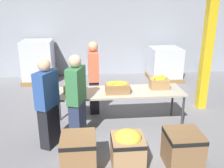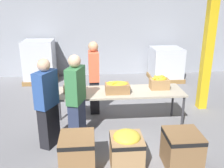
% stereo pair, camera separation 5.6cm
% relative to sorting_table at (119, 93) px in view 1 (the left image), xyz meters
% --- Properties ---
extents(ground_plane, '(30.00, 30.00, 0.00)m').
position_rel_sorting_table_xyz_m(ground_plane, '(0.00, 0.00, -0.74)').
color(ground_plane, gray).
extents(wall_back, '(16.00, 0.08, 4.00)m').
position_rel_sorting_table_xyz_m(wall_back, '(0.00, 3.99, 1.26)').
color(wall_back, '#9399A3').
rests_on(wall_back, ground_plane).
extents(sorting_table, '(2.75, 0.79, 0.80)m').
position_rel_sorting_table_xyz_m(sorting_table, '(0.00, 0.00, 0.00)').
color(sorting_table, '#B2A893').
rests_on(sorting_table, ground_plane).
extents(banana_box_0, '(0.44, 0.26, 0.23)m').
position_rel_sorting_table_xyz_m(banana_box_0, '(-0.94, 0.06, 0.16)').
color(banana_box_0, tan).
rests_on(banana_box_0, sorting_table).
extents(banana_box_1, '(0.50, 0.31, 0.26)m').
position_rel_sorting_table_xyz_m(banana_box_1, '(-0.05, -0.09, 0.18)').
color(banana_box_1, olive).
rests_on(banana_box_1, sorting_table).
extents(banana_box_2, '(0.40, 0.28, 0.30)m').
position_rel_sorting_table_xyz_m(banana_box_2, '(0.89, 0.07, 0.20)').
color(banana_box_2, '#A37A4C').
rests_on(banana_box_2, sorting_table).
extents(volunteer_0, '(0.37, 0.51, 1.72)m').
position_rel_sorting_table_xyz_m(volunteer_0, '(-0.87, -0.58, 0.11)').
color(volunteer_0, '#2D3856').
rests_on(volunteer_0, ground_plane).
extents(volunteer_1, '(0.41, 0.51, 1.69)m').
position_rel_sorting_table_xyz_m(volunteer_1, '(-1.39, -0.70, 0.10)').
color(volunteer_1, black).
rests_on(volunteer_1, ground_plane).
extents(volunteer_2, '(0.25, 0.47, 1.74)m').
position_rel_sorting_table_xyz_m(volunteer_2, '(-0.52, 0.75, 0.12)').
color(volunteer_2, black).
rests_on(volunteer_2, ground_plane).
extents(donation_bin_0, '(0.55, 0.55, 0.63)m').
position_rel_sorting_table_xyz_m(donation_bin_0, '(-0.83, -1.52, -0.40)').
color(donation_bin_0, olive).
rests_on(donation_bin_0, ground_plane).
extents(donation_bin_1, '(0.52, 0.52, 0.67)m').
position_rel_sorting_table_xyz_m(donation_bin_1, '(-0.04, -1.52, -0.39)').
color(donation_bin_1, tan).
rests_on(donation_bin_1, ground_plane).
extents(donation_bin_2, '(0.58, 0.58, 0.61)m').
position_rel_sorting_table_xyz_m(donation_bin_2, '(0.88, -1.52, -0.42)').
color(donation_bin_2, olive).
rests_on(donation_bin_2, ground_plane).
extents(support_pillar, '(0.21, 0.21, 4.00)m').
position_rel_sorting_table_xyz_m(support_pillar, '(2.23, 0.75, 1.26)').
color(support_pillar, gold).
rests_on(support_pillar, ground_plane).
extents(pallet_stack_0, '(1.05, 1.05, 1.39)m').
position_rel_sorting_table_xyz_m(pallet_stack_0, '(-2.28, 3.34, -0.06)').
color(pallet_stack_0, olive).
rests_on(pallet_stack_0, ground_plane).
extents(pallet_stack_1, '(1.08, 1.08, 1.11)m').
position_rel_sorting_table_xyz_m(pallet_stack_1, '(1.99, 3.16, -0.20)').
color(pallet_stack_1, olive).
rests_on(pallet_stack_1, ground_plane).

